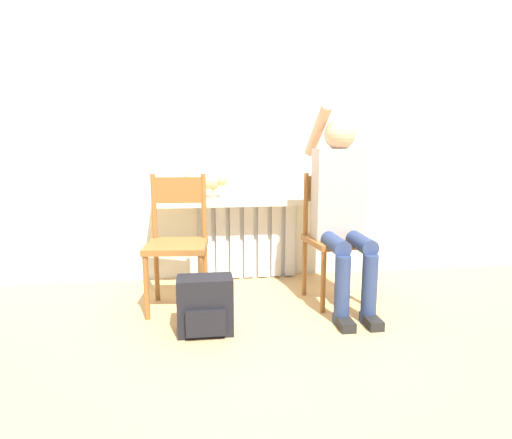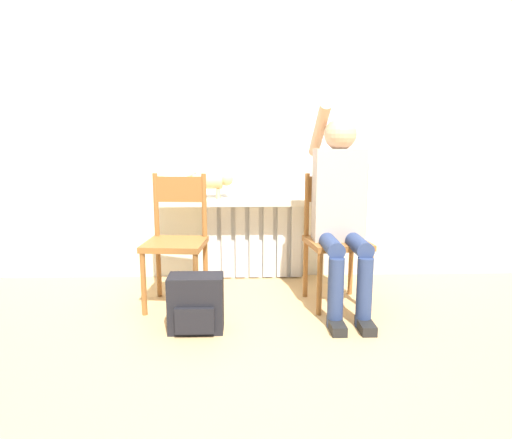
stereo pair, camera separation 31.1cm
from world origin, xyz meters
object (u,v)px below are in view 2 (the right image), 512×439
(chair_right, at_px, (335,237))
(backpack, at_px, (196,304))
(chair_left, at_px, (177,238))
(cat, at_px, (212,181))
(person, at_px, (341,203))

(chair_right, relative_size, backpack, 2.65)
(chair_left, xyz_separation_m, cat, (0.23, 0.49, 0.36))
(cat, bearing_deg, person, -32.86)
(chair_right, distance_m, cat, 1.09)
(chair_left, relative_size, person, 0.65)
(person, relative_size, backpack, 4.05)
(chair_right, bearing_deg, cat, 144.90)
(cat, height_order, backpack, cat)
(person, height_order, cat, person)
(backpack, bearing_deg, cat, 87.16)
(chair_right, distance_m, person, 0.28)
(person, bearing_deg, backpack, -159.36)
(cat, distance_m, backpack, 1.16)
(cat, xyz_separation_m, backpack, (-0.05, -0.95, -0.67))
(chair_left, distance_m, person, 1.17)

